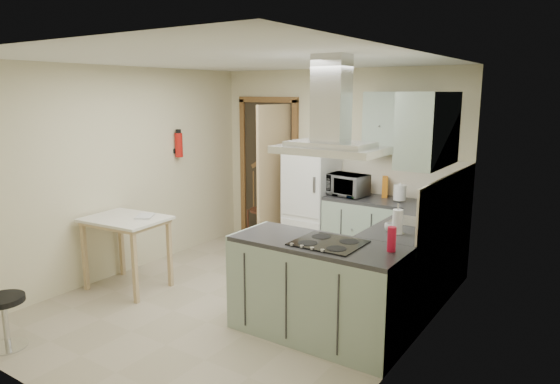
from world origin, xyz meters
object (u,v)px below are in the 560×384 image
Objects in this scene: drop_leaf_table at (127,253)px; microwave at (347,185)px; bentwood_chair at (265,210)px; fridge at (312,202)px; extractor_hood at (330,150)px; stool at (5,322)px; peninsula at (318,290)px.

microwave is at bearing 47.19° from drop_leaf_table.
microwave is (1.38, -0.12, 0.54)m from bentwood_chair.
fridge is 0.88m from bentwood_chair.
extractor_hood is 3.23m from bentwood_chair.
stool is at bearing -104.15° from fridge.
extractor_hood is (0.10, 0.00, 1.27)m from peninsula.
bentwood_chair is 2.12× the size of stool.
peninsula is at bearing -58.26° from fridge.
peninsula is 2.36m from drop_leaf_table.
drop_leaf_table is (-2.36, -0.19, -0.04)m from peninsula.
drop_leaf_table is at bearing -175.55° from extractor_hood.
peninsula is 2.74m from stool.
extractor_hood is at bearing -0.45° from drop_leaf_table.
stool is (0.21, -1.50, -0.18)m from drop_leaf_table.
microwave is at bearing -3.27° from fridge.
bentwood_chair is (-2.07, 2.07, 0.05)m from peninsula.
drop_leaf_table is (-1.13, -2.17, -0.34)m from fridge.
extractor_hood is (1.32, -1.98, 0.97)m from fridge.
peninsula is 1.27m from extractor_hood.
extractor_hood is at bearing 36.88° from stool.
fridge is 1.49× the size of bentwood_chair.
extractor_hood is at bearing 0.00° from peninsula.
fridge is at bearing 123.79° from extractor_hood.
extractor_hood reaches higher than stool.
bentwood_chair is 3.77m from stool.
bentwood_chair is (-2.17, 2.07, -1.22)m from extractor_hood.
stool is (-0.92, -3.67, -0.51)m from fridge.
drop_leaf_table is 2.28m from bentwood_chair.
peninsula is 1.54× the size of bentwood_chair.
peninsula reaches higher than stool.
bentwood_chair is at bearing 136.32° from extractor_hood.
peninsula is 2.92m from bentwood_chair.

